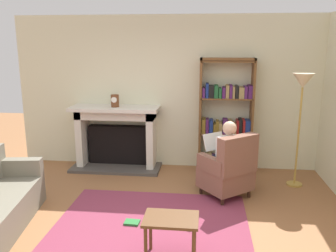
# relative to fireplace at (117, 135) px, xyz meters

# --- Properties ---
(ground) EXTENTS (14.00, 14.00, 0.00)m
(ground) POSITION_rel_fireplace_xyz_m (0.95, -2.30, -0.60)
(ground) COLOR #95623C
(back_wall) EXTENTS (5.60, 0.10, 2.70)m
(back_wall) POSITION_rel_fireplace_xyz_m (0.95, 0.25, 0.75)
(back_wall) COLOR beige
(back_wall) RESTS_ON ground
(area_rug) EXTENTS (2.40, 1.80, 0.01)m
(area_rug) POSITION_rel_fireplace_xyz_m (0.95, -2.00, -0.59)
(area_rug) COLOR #85334A
(area_rug) RESTS_ON ground
(fireplace) EXTENTS (1.59, 0.64, 1.13)m
(fireplace) POSITION_rel_fireplace_xyz_m (0.00, 0.00, 0.00)
(fireplace) COLOR #4C4742
(fireplace) RESTS_ON ground
(mantel_clock) EXTENTS (0.14, 0.14, 0.22)m
(mantel_clock) POSITION_rel_fireplace_xyz_m (0.01, -0.10, 0.65)
(mantel_clock) COLOR brown
(mantel_clock) RESTS_ON fireplace
(bookshelf) EXTENTS (0.92, 0.32, 1.98)m
(bookshelf) POSITION_rel_fireplace_xyz_m (1.94, 0.03, 0.34)
(bookshelf) COLOR brown
(bookshelf) RESTS_ON ground
(armchair_reading) EXTENTS (0.89, 0.88, 0.97)m
(armchair_reading) POSITION_rel_fireplace_xyz_m (1.94, -1.11, -0.17)
(armchair_reading) COLOR #331E14
(armchair_reading) RESTS_ON ground
(seated_reader) EXTENTS (0.57, 0.59, 1.14)m
(seated_reader) POSITION_rel_fireplace_xyz_m (1.86, -1.02, 0.02)
(seated_reader) COLOR white
(seated_reader) RESTS_ON ground
(side_table) EXTENTS (0.56, 0.39, 0.48)m
(side_table) POSITION_rel_fireplace_xyz_m (1.26, -2.76, -0.19)
(side_table) COLOR brown
(side_table) RESTS_ON ground
(scattered_books) EXTENTS (0.92, 0.32, 0.04)m
(scattered_books) POSITION_rel_fireplace_xyz_m (1.20, -2.04, -0.57)
(scattered_books) COLOR #267233
(scattered_books) RESTS_ON area_rug
(floor_lamp) EXTENTS (0.32, 0.32, 1.78)m
(floor_lamp) POSITION_rel_fireplace_xyz_m (3.02, -0.54, 0.91)
(floor_lamp) COLOR #B7933F
(floor_lamp) RESTS_ON ground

